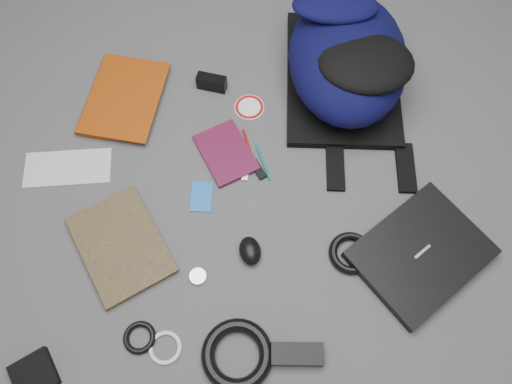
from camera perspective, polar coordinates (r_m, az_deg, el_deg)
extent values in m
plane|color=#4F4F51|center=(1.39, 0.00, -0.34)|extent=(4.00, 4.00, 0.00)
cube|color=black|center=(1.38, 18.29, -6.69)|extent=(0.41, 0.38, 0.03)
imported|color=#893107|center=(1.62, -18.45, 10.66)|extent=(0.31, 0.35, 0.03)
imported|color=#9E7E0B|center=(1.38, -18.98, -7.80)|extent=(0.29, 0.33, 0.02)
cube|color=silver|center=(1.52, -20.72, 2.61)|extent=(0.26, 0.14, 0.00)
cube|color=#460D25|center=(1.44, -3.44, 4.48)|extent=(0.18, 0.21, 0.01)
cube|color=black|center=(1.56, -5.09, 12.35)|extent=(0.09, 0.07, 0.05)
cylinder|color=white|center=(1.53, -0.77, 9.66)|extent=(0.11, 0.11, 0.00)
cylinder|color=#0C6F73|center=(1.43, 0.80, 3.42)|extent=(0.02, 0.12, 0.01)
cylinder|color=#BA110E|center=(1.45, -0.78, 4.99)|extent=(0.02, 0.13, 0.01)
cube|color=blue|center=(1.39, -6.25, -0.51)|extent=(0.08, 0.10, 0.00)
cube|color=black|center=(1.42, 0.24, 2.58)|extent=(0.04, 0.07, 0.01)
cube|color=silver|center=(1.41, -1.26, 2.18)|extent=(0.03, 0.05, 0.01)
ellipsoid|color=black|center=(1.31, -0.68, -6.74)|extent=(0.06, 0.08, 0.04)
cylinder|color=#BCBCBF|center=(1.35, -12.99, -8.12)|extent=(0.06, 0.06, 0.01)
cylinder|color=silver|center=(1.31, -6.65, -9.56)|extent=(0.05, 0.05, 0.01)
torus|color=black|center=(1.34, 10.78, -6.87)|extent=(0.13, 0.13, 0.02)
cube|color=black|center=(1.26, 4.73, -17.98)|extent=(0.13, 0.08, 0.03)
torus|color=black|center=(1.26, -2.18, -18.08)|extent=(0.22, 0.22, 0.03)
cube|color=black|center=(1.36, -24.03, -18.57)|extent=(0.12, 0.12, 0.02)
torus|color=black|center=(1.30, -13.17, -15.89)|extent=(0.09, 0.09, 0.02)
torus|color=white|center=(1.29, -10.34, -17.10)|extent=(0.09, 0.09, 0.01)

